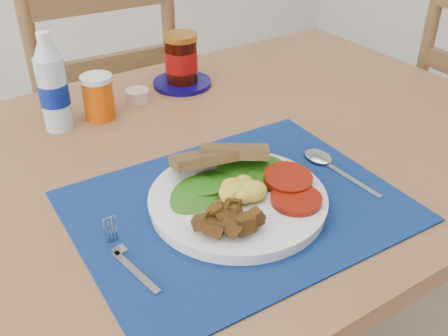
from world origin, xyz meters
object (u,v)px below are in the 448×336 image
object	(u,v)px
chair_far	(101,99)
breakfast_plate	(236,198)
water_bottle	(53,88)
juice_glass	(99,98)
jam_on_saucer	(181,63)

from	to	relation	value
chair_far	breakfast_plate	bearing A→B (deg)	87.39
water_bottle	chair_far	bearing A→B (deg)	60.59
juice_glass	chair_far	bearing A→B (deg)	70.53
breakfast_plate	jam_on_saucer	xyz separation A→B (m)	(0.17, 0.48, 0.03)
chair_far	water_bottle	world-z (taller)	chair_far
water_bottle	jam_on_saucer	distance (m)	0.32
juice_glass	breakfast_plate	bearing A→B (deg)	-82.53
chair_far	breakfast_plate	xyz separation A→B (m)	(-0.10, -0.86, 0.19)
juice_glass	jam_on_saucer	xyz separation A→B (m)	(0.23, 0.05, 0.01)
jam_on_saucer	juice_glass	bearing A→B (deg)	-167.06
breakfast_plate	jam_on_saucer	world-z (taller)	jam_on_saucer
water_bottle	breakfast_plate	bearing A→B (deg)	-71.59
chair_far	water_bottle	size ratio (longest dim) A/B	5.79
chair_far	juice_glass	distance (m)	0.50
breakfast_plate	water_bottle	distance (m)	0.46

